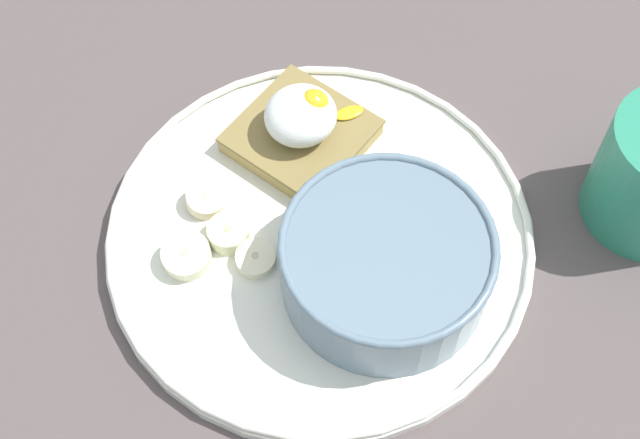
{
  "coord_description": "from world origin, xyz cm",
  "views": [
    {
      "loc": [
        19.42,
        25.36,
        58.76
      ],
      "look_at": [
        0.0,
        0.0,
        5.0
      ],
      "focal_mm": 50.0,
      "sensor_mm": 36.0,
      "label": 1
    }
  ],
  "objects_px": {
    "banana_slice_front": "(228,233)",
    "banana_slice_left": "(256,259)",
    "oatmeal_bowl": "(386,262)",
    "banana_slice_right": "(186,256)",
    "toast_slice": "(301,135)",
    "poached_egg": "(302,114)",
    "banana_slice_back": "(206,199)"
  },
  "relations": [
    {
      "from": "banana_slice_back",
      "to": "banana_slice_right",
      "type": "distance_m",
      "value": 0.05
    },
    {
      "from": "oatmeal_bowl",
      "to": "banana_slice_right",
      "type": "bearing_deg",
      "value": -44.1
    },
    {
      "from": "banana_slice_back",
      "to": "banana_slice_right",
      "type": "bearing_deg",
      "value": 40.47
    },
    {
      "from": "banana_slice_left",
      "to": "banana_slice_back",
      "type": "relative_size",
      "value": 1.01
    },
    {
      "from": "banana_slice_front",
      "to": "banana_slice_right",
      "type": "relative_size",
      "value": 0.67
    },
    {
      "from": "oatmeal_bowl",
      "to": "banana_slice_front",
      "type": "distance_m",
      "value": 0.12
    },
    {
      "from": "toast_slice",
      "to": "banana_slice_right",
      "type": "xyz_separation_m",
      "value": [
        0.13,
        0.03,
        -0.0
      ]
    },
    {
      "from": "poached_egg",
      "to": "banana_slice_right",
      "type": "bearing_deg",
      "value": 14.76
    },
    {
      "from": "banana_slice_right",
      "to": "poached_egg",
      "type": "bearing_deg",
      "value": -165.24
    },
    {
      "from": "oatmeal_bowl",
      "to": "banana_slice_left",
      "type": "height_order",
      "value": "oatmeal_bowl"
    },
    {
      "from": "oatmeal_bowl",
      "to": "banana_slice_right",
      "type": "xyz_separation_m",
      "value": [
        0.1,
        -0.1,
        -0.02
      ]
    },
    {
      "from": "poached_egg",
      "to": "banana_slice_right",
      "type": "xyz_separation_m",
      "value": [
        0.13,
        0.03,
        -0.03
      ]
    },
    {
      "from": "toast_slice",
      "to": "poached_egg",
      "type": "xyz_separation_m",
      "value": [
        -0.0,
        0.0,
        0.03
      ]
    },
    {
      "from": "toast_slice",
      "to": "banana_slice_back",
      "type": "bearing_deg",
      "value": 1.53
    },
    {
      "from": "banana_slice_front",
      "to": "banana_slice_back",
      "type": "xyz_separation_m",
      "value": [
        -0.0,
        -0.03,
        -0.0
      ]
    },
    {
      "from": "poached_egg",
      "to": "banana_slice_right",
      "type": "distance_m",
      "value": 0.13
    },
    {
      "from": "oatmeal_bowl",
      "to": "banana_slice_left",
      "type": "bearing_deg",
      "value": -47.01
    },
    {
      "from": "oatmeal_bowl",
      "to": "poached_egg",
      "type": "distance_m",
      "value": 0.13
    },
    {
      "from": "banana_slice_front",
      "to": "banana_slice_left",
      "type": "height_order",
      "value": "banana_slice_front"
    },
    {
      "from": "poached_egg",
      "to": "banana_slice_back",
      "type": "height_order",
      "value": "poached_egg"
    },
    {
      "from": "banana_slice_left",
      "to": "poached_egg",
      "type": "bearing_deg",
      "value": -144.55
    },
    {
      "from": "toast_slice",
      "to": "poached_egg",
      "type": "relative_size",
      "value": 1.44
    },
    {
      "from": "poached_egg",
      "to": "banana_slice_front",
      "type": "relative_size",
      "value": 2.32
    },
    {
      "from": "banana_slice_left",
      "to": "banana_slice_back",
      "type": "distance_m",
      "value": 0.06
    },
    {
      "from": "oatmeal_bowl",
      "to": "toast_slice",
      "type": "height_order",
      "value": "oatmeal_bowl"
    },
    {
      "from": "banana_slice_left",
      "to": "banana_slice_back",
      "type": "xyz_separation_m",
      "value": [
        0.0,
        -0.06,
        0.0
      ]
    },
    {
      "from": "banana_slice_back",
      "to": "banana_slice_right",
      "type": "height_order",
      "value": "banana_slice_right"
    },
    {
      "from": "banana_slice_front",
      "to": "banana_slice_right",
      "type": "xyz_separation_m",
      "value": [
        0.03,
        -0.0,
        0.0
      ]
    },
    {
      "from": "banana_slice_front",
      "to": "poached_egg",
      "type": "bearing_deg",
      "value": -158.91
    },
    {
      "from": "toast_slice",
      "to": "poached_egg",
      "type": "height_order",
      "value": "poached_egg"
    },
    {
      "from": "poached_egg",
      "to": "banana_slice_back",
      "type": "relative_size",
      "value": 1.96
    },
    {
      "from": "poached_egg",
      "to": "banana_slice_right",
      "type": "relative_size",
      "value": 1.56
    }
  ]
}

